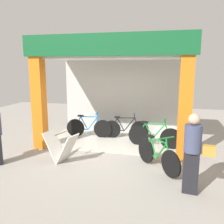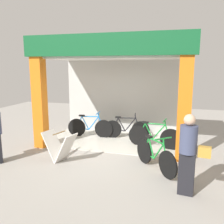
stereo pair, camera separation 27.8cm
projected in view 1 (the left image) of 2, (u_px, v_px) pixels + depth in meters
ground_plane at (107, 153)px, 7.42m from camera, size 17.58×17.58×0.00m
shop_facade at (117, 87)px, 8.37m from camera, size 4.99×2.88×3.50m
bicycle_inside_0 at (125, 129)px, 8.83m from camera, size 1.67×0.46×0.92m
bicycle_inside_1 at (89, 127)px, 8.98m from camera, size 1.71×0.47×0.94m
bicycle_inside_2 at (154, 136)px, 7.87m from camera, size 1.73×0.48×0.95m
bicycle_parked_0 at (157, 155)px, 6.18m from camera, size 1.13×1.32×0.93m
sandwich_board_sign at (61, 147)px, 6.67m from camera, size 1.01×0.70×0.83m
pedestrian_0 at (193, 152)px, 4.95m from camera, size 0.64×0.38×1.68m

